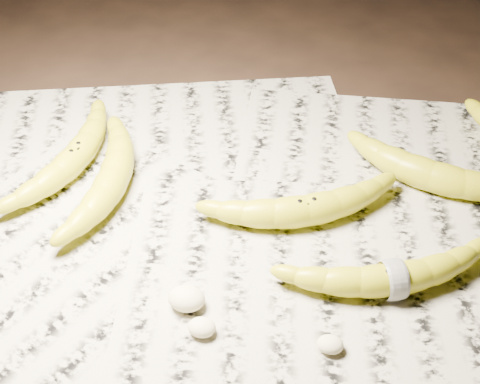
% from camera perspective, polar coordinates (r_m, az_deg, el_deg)
% --- Properties ---
extents(ground, '(3.00, 3.00, 0.00)m').
position_cam_1_polar(ground, '(0.83, 0.74, -2.26)').
color(ground, black).
rests_on(ground, ground).
extents(newspaper_patch, '(0.90, 0.70, 0.01)m').
position_cam_1_polar(newspaper_patch, '(0.80, 3.11, -3.88)').
color(newspaper_patch, '#AAA492').
rests_on(newspaper_patch, ground).
extents(banana_left_a, '(0.10, 0.22, 0.04)m').
position_cam_1_polar(banana_left_a, '(0.91, -13.90, 3.07)').
color(banana_left_a, gold).
rests_on(banana_left_a, newspaper_patch).
extents(banana_left_b, '(0.08, 0.21, 0.04)m').
position_cam_1_polar(banana_left_b, '(0.86, -10.75, 1.40)').
color(banana_left_b, gold).
rests_on(banana_left_b, newspaper_patch).
extents(banana_center, '(0.22, 0.14, 0.04)m').
position_cam_1_polar(banana_center, '(0.80, 5.63, -1.38)').
color(banana_center, gold).
rests_on(banana_center, newspaper_patch).
extents(banana_taped, '(0.23, 0.13, 0.04)m').
position_cam_1_polar(banana_taped, '(0.74, 12.95, -7.08)').
color(banana_taped, gold).
rests_on(banana_taped, newspaper_patch).
extents(banana_upper_a, '(0.23, 0.13, 0.04)m').
position_cam_1_polar(banana_upper_a, '(0.88, 16.14, 1.50)').
color(banana_upper_a, gold).
rests_on(banana_upper_a, newspaper_patch).
extents(measuring_tape, '(0.02, 0.04, 0.05)m').
position_cam_1_polar(measuring_tape, '(0.74, 12.95, -7.08)').
color(measuring_tape, white).
rests_on(measuring_tape, newspaper_patch).
extents(flesh_chunk_a, '(0.04, 0.03, 0.02)m').
position_cam_1_polar(flesh_chunk_a, '(0.72, -4.60, -8.85)').
color(flesh_chunk_a, beige).
rests_on(flesh_chunk_a, newspaper_patch).
extents(flesh_chunk_b, '(0.03, 0.02, 0.02)m').
position_cam_1_polar(flesh_chunk_b, '(0.70, -3.29, -11.26)').
color(flesh_chunk_b, beige).
rests_on(flesh_chunk_b, newspaper_patch).
extents(flesh_chunk_c, '(0.03, 0.02, 0.02)m').
position_cam_1_polar(flesh_chunk_c, '(0.69, 7.73, -12.57)').
color(flesh_chunk_c, beige).
rests_on(flesh_chunk_c, newspaper_patch).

